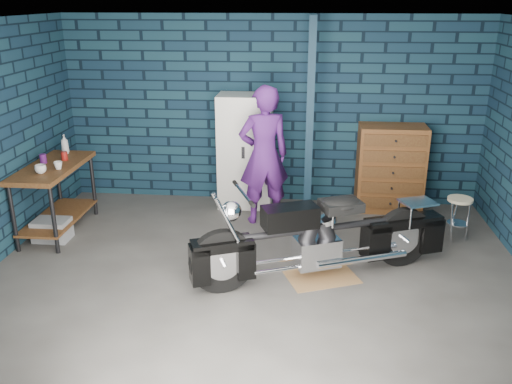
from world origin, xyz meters
TOP-DOWN VIEW (x-y plane):
  - ground at (0.00, 0.00)m, footprint 6.00×6.00m
  - room_walls at (0.00, 0.55)m, footprint 6.02×5.01m
  - support_post at (0.55, 1.95)m, footprint 0.10×0.10m
  - workbench at (-2.68, 1.02)m, footprint 0.60×1.40m
  - drip_mat at (0.72, 0.12)m, footprint 0.91×0.81m
  - motorcycle at (0.72, 0.12)m, footprint 2.54×1.55m
  - person at (-0.04, 1.63)m, footprint 0.79×0.65m
  - storage_bin at (-2.66, 0.76)m, footprint 0.43×0.31m
  - locker at (-0.36, 2.23)m, footprint 0.76×0.54m
  - tool_chest at (1.71, 2.23)m, footprint 0.92×0.51m
  - shop_stool at (2.44, 1.25)m, footprint 0.40×0.40m
  - cup_a at (-2.66, 0.69)m, footprint 0.14×0.14m
  - cup_b at (-2.52, 0.87)m, footprint 0.13×0.13m
  - mug_purple at (-2.82, 1.10)m, footprint 0.10×0.10m
  - mug_red at (-2.61, 1.26)m, footprint 0.10×0.10m
  - bottle at (-2.73, 1.56)m, footprint 0.12×0.12m

SIDE VIEW (x-z plane):
  - ground at x=0.00m, z-range 0.00..0.00m
  - drip_mat at x=0.72m, z-range 0.00..0.01m
  - storage_bin at x=-2.66m, z-range 0.00..0.27m
  - shop_stool at x=2.44m, z-range 0.00..0.56m
  - workbench at x=-2.68m, z-range 0.00..0.91m
  - motorcycle at x=0.72m, z-range 0.00..1.09m
  - tool_chest at x=1.71m, z-range 0.00..1.23m
  - locker at x=-0.36m, z-range 0.00..1.63m
  - person at x=-0.04m, z-range 0.00..1.87m
  - cup_b at x=-2.52m, z-range 0.91..1.01m
  - cup_a at x=-2.66m, z-range 0.91..1.02m
  - mug_red at x=-2.61m, z-range 0.91..1.02m
  - mug_purple at x=-2.82m, z-range 0.91..1.03m
  - bottle at x=-2.73m, z-range 0.91..1.17m
  - support_post at x=0.55m, z-range 0.00..2.70m
  - room_walls at x=0.00m, z-range 0.55..3.26m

